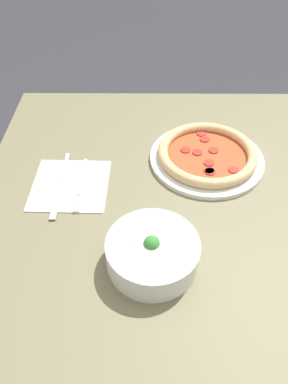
% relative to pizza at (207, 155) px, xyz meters
% --- Properties ---
extents(ground_plane, '(8.00, 8.00, 0.00)m').
position_rel_pizza_xyz_m(ground_plane, '(0.05, 0.11, -0.78)').
color(ground_plane, '#333338').
extents(dining_table, '(1.01, 0.90, 0.76)m').
position_rel_pizza_xyz_m(dining_table, '(0.05, 0.11, -0.14)').
color(dining_table, '#706B4C').
rests_on(dining_table, ground_plane).
extents(pizza, '(0.29, 0.29, 0.04)m').
position_rel_pizza_xyz_m(pizza, '(0.00, 0.00, 0.00)').
color(pizza, white).
rests_on(pizza, dining_table).
extents(bowl, '(0.18, 0.18, 0.08)m').
position_rel_pizza_xyz_m(bowl, '(0.14, 0.32, 0.02)').
color(bowl, white).
rests_on(bowl, dining_table).
extents(napkin, '(0.19, 0.19, 0.00)m').
position_rel_pizza_xyz_m(napkin, '(0.34, 0.10, -0.02)').
color(napkin, white).
rests_on(napkin, dining_table).
extents(fork, '(0.01, 0.18, 0.00)m').
position_rel_pizza_xyz_m(fork, '(0.31, 0.10, -0.01)').
color(fork, silver).
rests_on(fork, napkin).
extents(knife, '(0.01, 0.23, 0.01)m').
position_rel_pizza_xyz_m(knife, '(0.36, 0.09, -0.01)').
color(knife, silver).
rests_on(knife, napkin).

